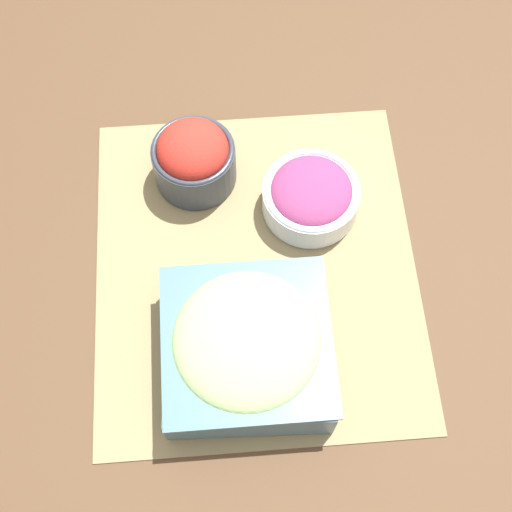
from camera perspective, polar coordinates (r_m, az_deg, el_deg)
ground_plane at (r=0.93m, az=0.00°, el=-0.90°), size 3.00×3.00×0.00m
placemat at (r=0.93m, az=0.00°, el=-0.85°), size 0.47×0.41×0.00m
onion_bowl at (r=0.94m, az=4.42°, el=4.87°), size 0.13×0.13×0.06m
tomato_bowl at (r=0.96m, az=-5.00°, el=7.86°), size 0.11×0.11×0.10m
cucumber_bowl at (r=0.84m, az=-0.72°, el=-7.17°), size 0.20×0.20×0.09m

